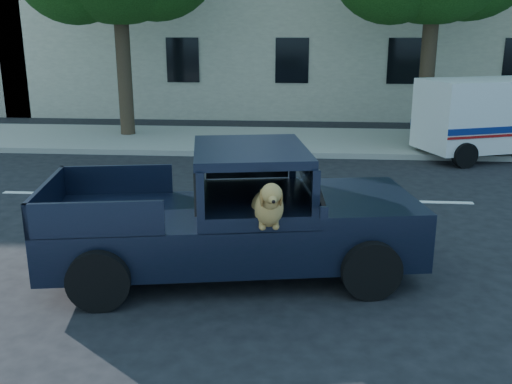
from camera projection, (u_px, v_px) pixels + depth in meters
ground at (203, 264)px, 8.32m from camera, size 120.00×120.00×0.00m
far_sidewalk at (255, 140)px, 17.11m from camera, size 60.00×4.00×0.15m
lane_stripes at (330, 200)px, 11.42m from camera, size 21.60×0.14×0.01m
pickup_truck at (227, 232)px, 7.88m from camera, size 5.25×2.88×1.79m
mail_truck at (489, 124)px, 14.94m from camera, size 4.13×2.95×2.07m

